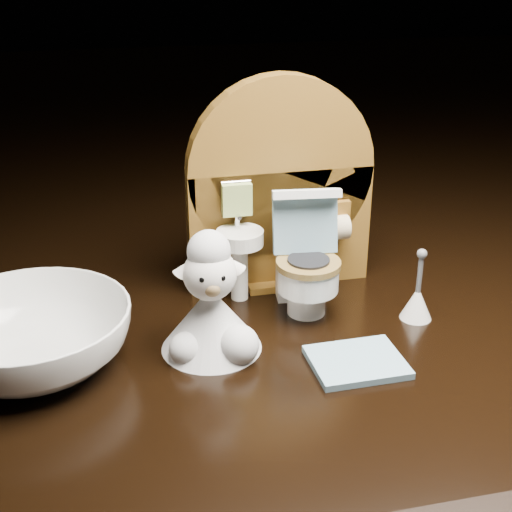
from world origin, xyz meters
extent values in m
cube|color=black|center=(0.00, 0.00, -0.05)|extent=(2.50, 2.50, 0.10)
cube|color=brown|center=(0.00, 0.07, 0.04)|extent=(0.13, 0.02, 0.09)
cylinder|color=brown|center=(0.00, 0.07, 0.09)|extent=(0.13, 0.02, 0.13)
cube|color=brown|center=(0.00, 0.07, 0.00)|extent=(0.05, 0.04, 0.01)
cylinder|color=white|center=(-0.03, 0.05, 0.02)|extent=(0.01, 0.01, 0.04)
cylinder|color=white|center=(-0.03, 0.04, 0.05)|extent=(0.03, 0.03, 0.01)
cylinder|color=silver|center=(-0.03, 0.05, 0.06)|extent=(0.00, 0.00, 0.01)
cube|color=#9BB35E|center=(-0.03, 0.05, 0.07)|extent=(0.02, 0.01, 0.02)
cube|color=brown|center=(0.04, 0.06, 0.05)|extent=(0.02, 0.01, 0.02)
cylinder|color=beige|center=(0.04, 0.05, 0.05)|extent=(0.02, 0.02, 0.02)
cylinder|color=white|center=(0.01, 0.02, 0.01)|extent=(0.03, 0.03, 0.02)
cylinder|color=white|center=(0.01, 0.01, 0.03)|extent=(0.04, 0.04, 0.02)
cylinder|color=brown|center=(0.01, 0.01, 0.04)|extent=(0.04, 0.04, 0.00)
cube|color=white|center=(0.01, 0.04, 0.03)|extent=(0.04, 0.02, 0.05)
cube|color=#739CAF|center=(0.01, 0.03, 0.06)|extent=(0.04, 0.02, 0.04)
cube|color=white|center=(0.01, 0.03, 0.08)|extent=(0.05, 0.01, 0.01)
cylinder|color=#BED141|center=(0.02, 0.04, 0.06)|extent=(0.01, 0.01, 0.01)
cube|color=#739CAF|center=(0.02, -0.05, 0.00)|extent=(0.05, 0.05, 0.00)
cone|color=white|center=(0.08, -0.01, 0.01)|extent=(0.02, 0.02, 0.02)
cylinder|color=#59595B|center=(0.08, -0.01, 0.03)|extent=(0.00, 0.00, 0.03)
sphere|color=#59595B|center=(0.08, -0.01, 0.05)|extent=(0.01, 0.01, 0.01)
cone|color=silver|center=(-0.06, -0.01, 0.02)|extent=(0.06, 0.06, 0.04)
sphere|color=silver|center=(-0.05, -0.03, 0.01)|extent=(0.02, 0.02, 0.02)
sphere|color=silver|center=(-0.08, -0.02, 0.01)|extent=(0.02, 0.02, 0.02)
sphere|color=white|center=(-0.06, -0.02, 0.05)|extent=(0.03, 0.03, 0.03)
sphere|color=tan|center=(-0.06, -0.03, 0.05)|extent=(0.01, 0.01, 0.01)
sphere|color=silver|center=(-0.06, -0.01, 0.06)|extent=(0.03, 0.03, 0.03)
cone|color=white|center=(-0.08, -0.01, 0.06)|extent=(0.01, 0.01, 0.01)
cone|color=white|center=(-0.05, -0.01, 0.06)|extent=(0.01, 0.01, 0.01)
sphere|color=black|center=(-0.07, -0.03, 0.05)|extent=(0.00, 0.00, 0.00)
sphere|color=black|center=(-0.06, -0.03, 0.05)|extent=(0.00, 0.00, 0.00)
imported|color=white|center=(-0.17, -0.01, 0.02)|extent=(0.13, 0.13, 0.04)
camera|label=1|loc=(-0.12, -0.39, 0.23)|focal=50.00mm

